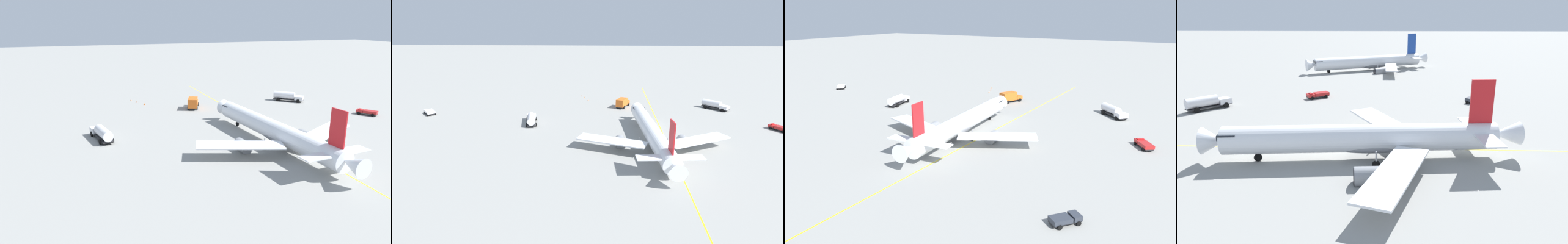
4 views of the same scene
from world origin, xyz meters
The scene contains 11 objects.
ground_plane centered at (0.00, 0.00, 0.00)m, with size 600.00×600.00×0.00m, color gray.
airliner_main centered at (4.68, -0.71, 2.89)m, with size 43.46×35.85×11.26m.
pushback_tug_truck centered at (-18.20, -67.00, 0.80)m, with size 4.85×4.71×1.30m.
fuel_tanker_truck centered at (-29.19, 24.39, 1.57)m, with size 7.88×8.03×2.87m.
catering_truck_truck centered at (-30.06, -5.99, 1.66)m, with size 7.63×5.11×3.10m.
ops_pickup_truck centered at (-7.93, 34.88, 0.81)m, with size 5.35×4.40×1.41m.
fuel_tanker_truck_extra centered at (-10.26, -32.83, 1.57)m, with size 9.23×4.34×2.87m.
taxiway_centreline centered at (3.06, 3.25, 0.00)m, with size 133.37×2.26×0.01m.
safety_cone_near centered at (-38.76, -18.06, 0.28)m, with size 0.36×0.36×0.55m.
safety_cone_mid centered at (-42.71, -19.66, 0.28)m, with size 0.36×0.36×0.55m.
safety_cone_far centered at (-45.74, -20.88, 0.28)m, with size 0.36×0.36×0.55m.
Camera 2 is at (76.75, -12.00, 28.64)m, focal length 29.68 mm.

